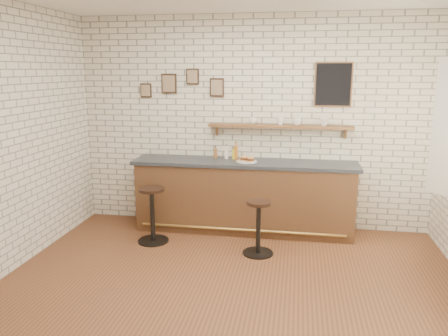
# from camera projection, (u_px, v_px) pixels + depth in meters

# --- Properties ---
(ground) EXTENTS (5.00, 5.00, 0.00)m
(ground) POSITION_uv_depth(u_px,v_px,m) (230.00, 287.00, 4.61)
(ground) COLOR brown
(ground) RESTS_ON ground
(bar_counter) EXTENTS (3.10, 0.65, 1.01)m
(bar_counter) POSITION_uv_depth(u_px,v_px,m) (244.00, 196.00, 6.15)
(bar_counter) COLOR brown
(bar_counter) RESTS_ON ground
(sandwich_plate) EXTENTS (0.28, 0.28, 0.01)m
(sandwich_plate) POSITION_uv_depth(u_px,v_px,m) (247.00, 161.00, 5.99)
(sandwich_plate) COLOR white
(sandwich_plate) RESTS_ON bar_counter
(ciabatta_sandwich) EXTENTS (0.22, 0.16, 0.07)m
(ciabatta_sandwich) POSITION_uv_depth(u_px,v_px,m) (247.00, 158.00, 5.98)
(ciabatta_sandwich) COLOR tan
(ciabatta_sandwich) RESTS_ON sandwich_plate
(potato_chips) EXTENTS (0.25, 0.19, 0.00)m
(potato_chips) POSITION_uv_depth(u_px,v_px,m) (246.00, 161.00, 5.99)
(potato_chips) COLOR #BF8843
(potato_chips) RESTS_ON sandwich_plate
(bitters_bottle_brown) EXTENTS (0.06, 0.06, 0.18)m
(bitters_bottle_brown) POSITION_uv_depth(u_px,v_px,m) (216.00, 153.00, 6.21)
(bitters_bottle_brown) COLOR brown
(bitters_bottle_brown) RESTS_ON bar_counter
(bitters_bottle_white) EXTENTS (0.05, 0.05, 0.20)m
(bitters_bottle_white) POSITION_uv_depth(u_px,v_px,m) (226.00, 153.00, 6.18)
(bitters_bottle_white) COLOR silver
(bitters_bottle_white) RESTS_ON bar_counter
(bitters_bottle_amber) EXTENTS (0.06, 0.06, 0.25)m
(bitters_bottle_amber) POSITION_uv_depth(u_px,v_px,m) (236.00, 152.00, 6.15)
(bitters_bottle_amber) COLOR #A85F1B
(bitters_bottle_amber) RESTS_ON bar_counter
(condiment_bottle_yellow) EXTENTS (0.05, 0.05, 0.17)m
(condiment_bottle_yellow) POSITION_uv_depth(u_px,v_px,m) (234.00, 154.00, 6.16)
(condiment_bottle_yellow) COLOR gold
(condiment_bottle_yellow) RESTS_ON bar_counter
(bar_stool_left) EXTENTS (0.41, 0.41, 0.74)m
(bar_stool_left) POSITION_uv_depth(u_px,v_px,m) (152.00, 213.00, 5.76)
(bar_stool_left) COLOR black
(bar_stool_left) RESTS_ON ground
(bar_stool_right) EXTENTS (0.38, 0.38, 0.68)m
(bar_stool_right) POSITION_uv_depth(u_px,v_px,m) (258.00, 226.00, 5.37)
(bar_stool_right) COLOR black
(bar_stool_right) RESTS_ON ground
(wall_shelf) EXTENTS (2.00, 0.18, 0.18)m
(wall_shelf) POSITION_uv_depth(u_px,v_px,m) (280.00, 126.00, 6.05)
(wall_shelf) COLOR brown
(wall_shelf) RESTS_ON ground
(shelf_cup_a) EXTENTS (0.15, 0.15, 0.09)m
(shelf_cup_a) POSITION_uv_depth(u_px,v_px,m) (253.00, 121.00, 6.09)
(shelf_cup_a) COLOR white
(shelf_cup_a) RESTS_ON wall_shelf
(shelf_cup_b) EXTENTS (0.14, 0.14, 0.10)m
(shelf_cup_b) POSITION_uv_depth(u_px,v_px,m) (280.00, 121.00, 6.03)
(shelf_cup_b) COLOR white
(shelf_cup_b) RESTS_ON wall_shelf
(shelf_cup_c) EXTENTS (0.12, 0.12, 0.09)m
(shelf_cup_c) POSITION_uv_depth(u_px,v_px,m) (297.00, 122.00, 5.99)
(shelf_cup_c) COLOR white
(shelf_cup_c) RESTS_ON wall_shelf
(shelf_cup_d) EXTENTS (0.13, 0.13, 0.10)m
(shelf_cup_d) POSITION_uv_depth(u_px,v_px,m) (324.00, 122.00, 5.93)
(shelf_cup_d) COLOR white
(shelf_cup_d) RESTS_ON wall_shelf
(back_wall_decor) EXTENTS (2.96, 0.02, 0.56)m
(back_wall_decor) POSITION_uv_depth(u_px,v_px,m) (268.00, 84.00, 6.03)
(back_wall_decor) COLOR black
(back_wall_decor) RESTS_ON ground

